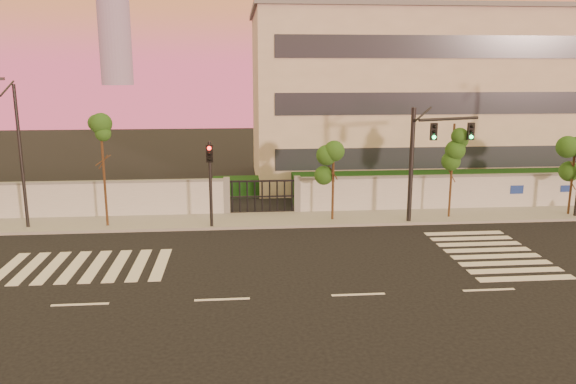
# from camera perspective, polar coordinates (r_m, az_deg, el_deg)

# --- Properties ---
(ground) EXTENTS (120.00, 120.00, 0.00)m
(ground) POSITION_cam_1_polar(r_m,az_deg,el_deg) (21.21, 7.15, -10.31)
(ground) COLOR black
(ground) RESTS_ON ground
(sidewalk) EXTENTS (60.00, 3.00, 0.15)m
(sidewalk) POSITION_cam_1_polar(r_m,az_deg,el_deg) (30.98, 3.07, -2.73)
(sidewalk) COLOR gray
(sidewalk) RESTS_ON ground
(perimeter_wall) EXTENTS (60.00, 0.36, 2.20)m
(perimeter_wall) POSITION_cam_1_polar(r_m,az_deg,el_deg) (32.19, 2.89, -0.32)
(perimeter_wall) COLOR #B2B4B9
(perimeter_wall) RESTS_ON ground
(hedge_row) EXTENTS (41.00, 4.25, 1.80)m
(hedge_row) POSITION_cam_1_polar(r_m,az_deg,el_deg) (35.05, 3.99, 0.30)
(hedge_row) COLOR black
(hedge_row) RESTS_ON ground
(institutional_building) EXTENTS (24.40, 12.40, 12.25)m
(institutional_building) POSITION_cam_1_polar(r_m,az_deg,el_deg) (43.23, 13.00, 9.45)
(institutional_building) COLOR #B8AF9C
(institutional_building) RESTS_ON ground
(road_markings) EXTENTS (57.00, 7.62, 0.02)m
(road_markings) POSITION_cam_1_polar(r_m,az_deg,el_deg) (24.41, 1.62, -7.09)
(road_markings) COLOR silver
(road_markings) RESTS_ON ground
(street_tree_c) EXTENTS (1.50, 1.19, 5.82)m
(street_tree_c) POSITION_cam_1_polar(r_m,az_deg,el_deg) (30.07, -18.32, 4.38)
(street_tree_c) COLOR #382314
(street_tree_c) RESTS_ON ground
(street_tree_d) EXTENTS (1.59, 1.26, 4.44)m
(street_tree_d) POSITION_cam_1_polar(r_m,az_deg,el_deg) (30.04, 4.67, 3.01)
(street_tree_d) COLOR #382314
(street_tree_d) RESTS_ON ground
(street_tree_e) EXTENTS (1.47, 1.17, 5.29)m
(street_tree_e) POSITION_cam_1_polar(r_m,az_deg,el_deg) (31.68, 16.43, 4.16)
(street_tree_e) COLOR #382314
(street_tree_e) RESTS_ON ground
(street_tree_f) EXTENTS (1.57, 1.25, 4.39)m
(street_tree_f) POSITION_cam_1_polar(r_m,az_deg,el_deg) (34.87, 27.07, 2.93)
(street_tree_f) COLOR #382314
(street_tree_f) RESTS_ON ground
(traffic_signal_main) EXTENTS (3.84, 1.39, 6.20)m
(traffic_signal_main) POSITION_cam_1_polar(r_m,az_deg,el_deg) (30.40, 13.89, 4.04)
(traffic_signal_main) COLOR black
(traffic_signal_main) RESTS_ON ground
(traffic_signal_secondary) EXTENTS (0.36, 0.34, 4.59)m
(traffic_signal_secondary) POSITION_cam_1_polar(r_m,az_deg,el_deg) (28.85, -7.91, 1.82)
(traffic_signal_secondary) COLOR black
(traffic_signal_secondary) RESTS_ON ground
(streetlight_west) EXTENTS (0.46, 1.87, 7.77)m
(streetlight_west) POSITION_cam_1_polar(r_m,az_deg,el_deg) (31.16, -25.66, 3.90)
(streetlight_west) COLOR black
(streetlight_west) RESTS_ON ground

